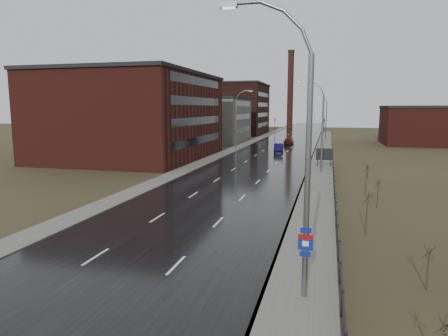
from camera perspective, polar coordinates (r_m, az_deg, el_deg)
The scene contains 25 objects.
ground at distance 18.73m, azimuth -18.47°, elevation -17.02°, with size 320.00×320.00×0.00m, color #2D2819.
road at distance 75.05m, azimuth 7.32°, elevation 2.41°, with size 14.00×300.00×0.06m, color black.
sidewalk_right at distance 49.66m, azimuth 13.43°, elevation -0.80°, with size 3.20×180.00×0.18m, color #595651.
curb_right at distance 49.71m, azimuth 11.67°, elevation -0.73°, with size 0.16×180.00×0.18m, color slate.
sidewalk_left at distance 76.53m, azimuth 1.22°, elevation 2.62°, with size 2.40×260.00×0.12m, color #595651.
warehouse_near at distance 66.46m, azimuth -12.76°, elevation 7.31°, with size 22.44×28.56×13.50m.
warehouse_mid at distance 96.09m, azimuth -1.97°, elevation 6.93°, with size 16.32×20.40×10.50m.
warehouse_far at distance 126.29m, azimuth -0.23°, elevation 8.45°, with size 26.52×24.48×15.50m.
building_right at distance 98.31m, azimuth 27.01°, elevation 5.46°, with size 18.36×16.32×8.50m.
smokestack at distance 164.93m, azimuth 9.46°, elevation 11.05°, with size 2.70×2.70×30.70m.
streetlight_main at distance 16.16m, azimuth 10.79°, elevation 1.69°, with size 3.91×0.29×12.11m.
streetlight_right_mid at distance 50.08m, azimuth 13.57°, elevation 5.89°, with size 3.36×0.28×11.35m.
streetlight_left at distance 77.98m, azimuth 1.94°, elevation 6.98°, with size 3.36×0.28×11.35m.
streetlight_right_far at distance 104.05m, azimuth 14.24°, elevation 7.12°, with size 3.36×0.28×11.35m.
guardrail at distance 33.14m, azimuth 15.69°, elevation -4.39°, with size 0.10×53.05×1.10m.
shrub_b at distance 20.13m, azimuth 27.11°, elevation -12.43°, with size 0.48×0.50×2.00m.
shrub_c at distance 26.70m, azimuth 19.71°, elevation -6.00°, with size 0.65×0.69×2.77m.
shrub_d at distance 34.22m, azimuth 21.11°, elevation -3.35°, with size 0.55×0.58×2.33m.
shrub_e at distance 40.00m, azimuth 19.67°, elevation -1.29°, with size 0.65×0.68×2.75m.
shrub_f at distance 48.27m, azimuth 19.83°, elevation -0.46°, with size 0.38×0.40×1.55m.
billboard at distance 55.21m, azimuth 14.15°, elevation 1.85°, with size 2.24×0.17×2.63m.
traffic_light_left at distance 135.21m, azimuth 7.30°, elevation 7.05°, with size 0.58×2.73×5.30m.
traffic_light_right at distance 134.07m, azimuth 14.14°, elevation 6.85°, with size 0.58×2.73×5.30m.
car_near at distance 72.56m, azimuth 7.80°, elevation 2.80°, with size 1.68×4.83×1.59m, color #0B0A36.
car_far at distance 88.23m, azimuth 9.24°, elevation 3.80°, with size 1.94×4.82×1.64m, color #44130B.
Camera 1 is at (9.55, -14.02, 7.94)m, focal length 32.00 mm.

